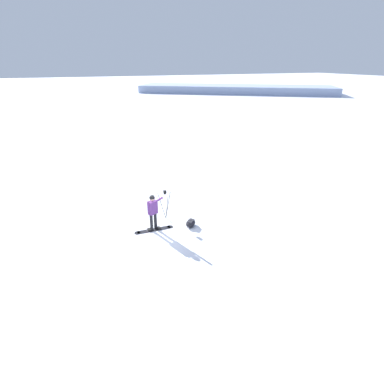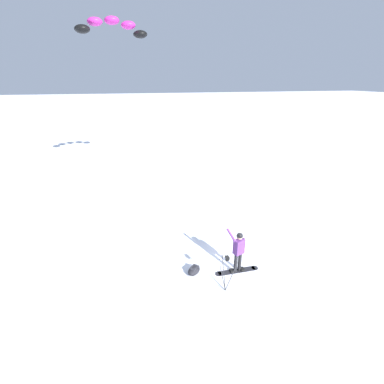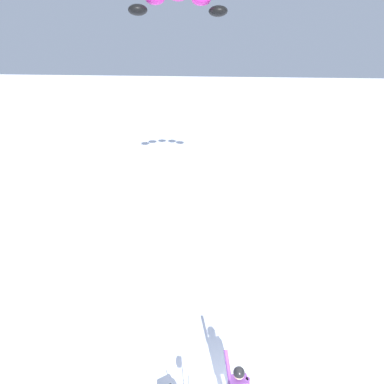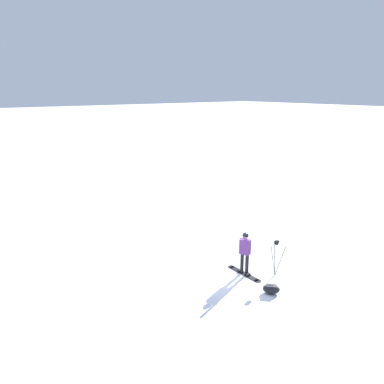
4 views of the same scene
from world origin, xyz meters
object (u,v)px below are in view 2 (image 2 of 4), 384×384
Objects in this scene: traction_kite at (112,26)px; gear_bag_large at (194,270)px; camera_tripod at (227,267)px; snowboard at (237,271)px; snowboarder at (239,248)px.

gear_bag_large is (2.06, -10.11, -9.78)m from traction_kite.
traction_kite is 14.22m from gear_bag_large.
camera_tripod is at bearing -54.48° from gear_bag_large.
camera_tripod is (0.86, -1.20, 0.88)m from gear_bag_large.
snowboard is at bearing -70.10° from traction_kite.
camera_tripod is at bearing -75.56° from traction_kite.
gear_bag_large is 0.48× the size of camera_tripod.
gear_bag_large is (-1.71, 0.31, -0.93)m from snowboarder.
traction_kite is at bearing 101.50° from gear_bag_large.
camera_tripod is at bearing -134.00° from snowboarder.
snowboarder is 1.21× the size of camera_tripod.
camera_tripod is at bearing -134.06° from snowboard.
traction_kite reaches higher than camera_tripod.
snowboarder reaches higher than camera_tripod.
gear_bag_large is at bearing -78.50° from traction_kite.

